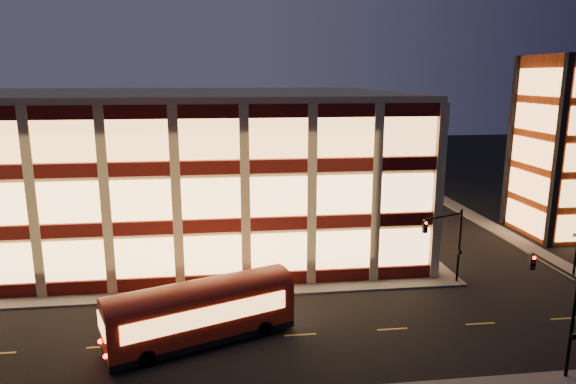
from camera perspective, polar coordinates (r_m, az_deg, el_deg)
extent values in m
plane|color=black|center=(39.07, -14.99, -11.80)|extent=(200.00, 200.00, 0.00)
cube|color=#514F4C|center=(40.47, -19.09, -11.08)|extent=(54.00, 2.00, 0.15)
cube|color=#514F4C|center=(57.30, 10.91, -3.57)|extent=(2.00, 30.00, 0.15)
cube|color=#514F4C|center=(61.55, 20.72, -3.04)|extent=(2.00, 30.00, 0.15)
cube|color=tan|center=(53.68, -16.21, 2.65)|extent=(50.00, 30.00, 14.00)
cube|color=tan|center=(52.96, -16.70, 10.39)|extent=(50.40, 30.40, 0.50)
cube|color=#470C0A|center=(41.04, -18.90, -9.85)|extent=(50.10, 0.25, 1.00)
cube|color=#FFB96B|center=(40.32, -19.11, -7.08)|extent=(49.00, 0.20, 3.00)
cube|color=#470C0A|center=(56.88, 10.09, -3.05)|extent=(0.25, 30.10, 1.00)
cube|color=#FFB96B|center=(56.35, 10.16, -1.00)|extent=(0.20, 29.00, 3.00)
cube|color=#470C0A|center=(39.61, -19.36, -3.95)|extent=(50.10, 0.25, 1.00)
cube|color=#FFB96B|center=(39.11, -19.57, -0.99)|extent=(49.00, 0.20, 3.00)
cube|color=#470C0A|center=(55.86, 10.27, 1.29)|extent=(0.25, 30.10, 1.00)
cube|color=#FFB96B|center=(55.49, 10.33, 3.42)|extent=(0.20, 29.00, 3.00)
cube|color=#470C0A|center=(38.64, -19.83, 2.32)|extent=(50.10, 0.25, 1.00)
cube|color=#FFB96B|center=(38.36, -20.06, 5.41)|extent=(49.00, 0.20, 3.00)
cube|color=#470C0A|center=(55.18, 10.45, 5.78)|extent=(0.25, 30.10, 1.00)
cube|color=#FFB96B|center=(54.96, 10.52, 7.95)|extent=(0.20, 29.00, 3.00)
cube|color=#8C3814|center=(58.86, 28.85, 4.39)|extent=(8.00, 8.00, 18.00)
cube|color=black|center=(53.32, 27.84, 3.79)|extent=(0.60, 0.60, 18.00)
cube|color=black|center=(59.99, 23.52, 5.04)|extent=(0.60, 0.60, 18.00)
cube|color=#FFA359|center=(57.90, 24.81, -2.60)|extent=(0.16, 6.60, 2.60)
cube|color=#FFA359|center=(57.16, 25.13, 0.69)|extent=(0.16, 6.60, 2.60)
cube|color=#FFA359|center=(56.62, 25.45, 4.06)|extent=(0.16, 6.60, 2.60)
cube|color=#FFA359|center=(56.28, 25.78, 7.48)|extent=(0.16, 6.60, 2.60)
cube|color=#FFA359|center=(56.15, 26.12, 10.92)|extent=(0.16, 6.60, 2.60)
cylinder|color=black|center=(42.28, 18.48, -5.76)|extent=(0.18, 0.18, 6.00)
cylinder|color=black|center=(40.14, 16.95, -2.60)|extent=(3.56, 1.63, 0.14)
cube|color=black|center=(38.94, 14.98, -3.71)|extent=(0.32, 0.32, 0.95)
sphere|color=#FF0C05|center=(38.69, 15.11, -3.36)|extent=(0.20, 0.20, 0.20)
cube|color=black|center=(42.23, 18.56, -6.36)|extent=(0.25, 0.18, 0.28)
cylinder|color=black|center=(31.71, 29.00, -13.03)|extent=(0.18, 0.18, 6.00)
cylinder|color=black|center=(32.22, 27.45, -7.28)|extent=(0.14, 4.00, 0.14)
cube|color=black|center=(33.93, 25.47, -6.99)|extent=(0.32, 0.32, 0.95)
sphere|color=#FF0C05|center=(33.70, 25.68, -6.61)|extent=(0.20, 0.20, 0.20)
cube|color=black|center=(31.73, 29.14, -13.83)|extent=(0.25, 0.18, 0.28)
cube|color=#9D1A08|center=(32.47, -9.67, -12.98)|extent=(11.69, 6.81, 2.63)
cube|color=black|center=(33.17, -9.57, -15.38)|extent=(11.69, 6.81, 0.40)
cylinder|color=black|center=(31.23, -15.44, -17.35)|extent=(1.08, 0.69, 1.03)
cylinder|color=black|center=(33.40, -16.47, -15.32)|extent=(1.08, 0.69, 1.03)
cylinder|color=black|center=(33.28, -2.67, -14.88)|extent=(1.08, 0.69, 1.03)
cylinder|color=black|center=(35.32, -4.50, -13.19)|extent=(1.08, 0.69, 1.03)
cube|color=#FFA359|center=(31.08, -8.80, -13.47)|extent=(9.39, 3.71, 1.14)
cube|color=#FFA359|center=(33.59, -10.52, -11.46)|extent=(9.39, 3.71, 1.14)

